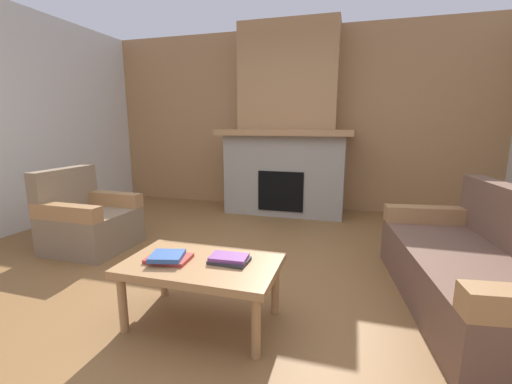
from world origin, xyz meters
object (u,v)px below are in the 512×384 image
armchair (88,221)px  coffee_table (202,269)px  fireplace (287,134)px  couch (480,271)px

armchair → coffee_table: size_ratio=0.85×
armchair → coffee_table: 1.99m
armchair → fireplace: bearing=51.0°
couch → coffee_table: couch is taller
couch → armchair: bearing=176.2°
fireplace → coffee_table: 3.15m
armchair → coffee_table: armchair is taller
fireplace → coffee_table: (0.04, -3.05, -0.79)m
fireplace → coffee_table: fireplace is taller
fireplace → couch: bearing=-51.7°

